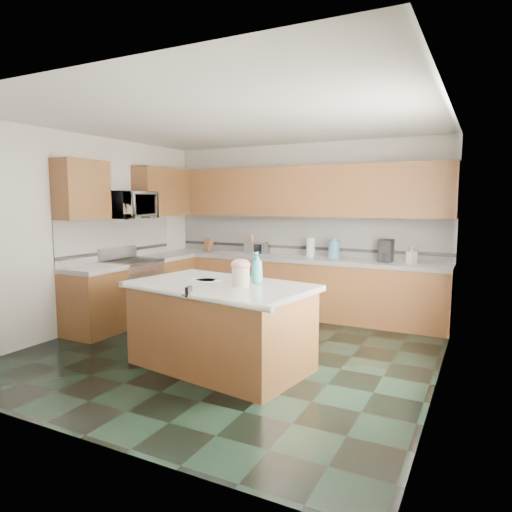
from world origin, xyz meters
The scene contains 52 objects.
floor centered at (0.00, 0.00, 0.00)m, with size 4.60×4.60×0.00m, color black.
ceiling centered at (0.00, 0.00, 2.70)m, with size 4.60×4.60×0.00m, color white.
wall_back centered at (0.00, 2.32, 1.35)m, with size 4.60×0.04×2.70m, color silver.
wall_front centered at (0.00, -2.32, 1.35)m, with size 4.60×0.04×2.70m, color silver.
wall_left centered at (-2.32, 0.00, 1.35)m, with size 0.04×4.60×2.70m, color silver.
wall_right centered at (2.32, 0.00, 1.35)m, with size 0.04×4.60×2.70m, color silver.
back_base_cab centered at (0.00, 2.00, 0.43)m, with size 4.60×0.60×0.86m, color black.
back_countertop centered at (0.00, 2.00, 0.89)m, with size 4.60×0.64×0.06m, color white.
back_upper_cab centered at (0.00, 2.13, 1.94)m, with size 4.60×0.33×0.78m, color black.
back_backsplash centered at (0.00, 2.29, 1.24)m, with size 4.60×0.02×0.63m, color silver.
back_accent_band centered at (0.00, 2.28, 1.04)m, with size 4.60×0.01×0.05m, color black.
left_base_cab_rear centered at (-2.00, 1.29, 0.43)m, with size 0.60×0.82×0.86m, color black.
left_counter_rear centered at (-2.00, 1.29, 0.89)m, with size 0.64×0.82×0.06m, color white.
left_base_cab_front centered at (-2.00, -0.24, 0.43)m, with size 0.60×0.72×0.86m, color black.
left_counter_front centered at (-2.00, -0.24, 0.89)m, with size 0.64×0.72×0.06m, color white.
left_backsplash centered at (-2.29, 0.55, 1.24)m, with size 0.02×2.30×0.63m, color silver.
left_accent_band centered at (-2.28, 0.55, 1.04)m, with size 0.01×2.30×0.05m, color black.
left_upper_cab_rear centered at (-2.13, 1.42, 1.94)m, with size 0.33×1.09×0.78m, color black.
left_upper_cab_front centered at (-2.13, -0.24, 1.94)m, with size 0.33×0.72×0.78m, color black.
range_body centered at (-2.00, 0.50, 0.44)m, with size 0.60×0.76×0.88m, color #B7B7BC.
range_oven_door centered at (-1.71, 0.50, 0.40)m, with size 0.02×0.68×0.55m, color black.
range_cooktop centered at (-2.00, 0.50, 0.90)m, with size 0.62×0.78×0.04m, color black.
range_handle centered at (-1.68, 0.50, 0.78)m, with size 0.02×0.02×0.66m, color #B7B7BC.
range_backguard centered at (-2.26, 0.50, 1.02)m, with size 0.06×0.76×0.18m, color #B7B7BC.
microwave centered at (-2.00, 0.50, 1.73)m, with size 0.73×0.50×0.41m, color #B7B7BC.
island_base centered at (0.16, -0.52, 0.43)m, with size 1.82×1.04×0.86m, color black.
island_top centered at (0.16, -0.52, 0.89)m, with size 1.92×1.14×0.06m, color white.
island_bullnose centered at (0.16, -1.09, 0.89)m, with size 0.06×0.06×1.92m, color white.
treat_jar centered at (0.43, -0.56, 1.02)m, with size 0.18×0.18×0.19m, color beige.
treat_jar_lid centered at (0.43, -0.56, 1.14)m, with size 0.20×0.20×0.13m, color pink.
treat_jar_knob centered at (0.43, -0.56, 1.19)m, with size 0.02×0.02×0.07m, color tan.
treat_jar_knob_end_l centered at (0.40, -0.56, 1.19)m, with size 0.03×0.03×0.03m, color tan.
treat_jar_knob_end_r centered at (0.47, -0.56, 1.19)m, with size 0.03×0.03×0.03m, color tan.
soap_bottle_island centered at (0.49, -0.29, 1.09)m, with size 0.13×0.13×0.33m, color #38A9AF.
paper_sheet_a centered at (-0.12, -0.42, 0.92)m, with size 0.27×0.20×0.00m, color white.
paper_sheet_b centered at (-0.05, -0.42, 0.92)m, with size 0.28×0.21×0.00m, color white.
clamp_body centered at (0.15, -1.07, 0.93)m, with size 0.03×0.11×0.10m, color black.
clamp_handle centered at (0.15, -1.13, 0.91)m, with size 0.02×0.02×0.08m, color black.
knife_block centered at (-1.65, 2.05, 1.03)m, with size 0.12×0.10×0.22m, color #472814.
utensil_crock centered at (-0.81, 2.08, 0.98)m, with size 0.10×0.10×0.13m, color black.
utensil_bundle centered at (-0.81, 2.08, 1.14)m, with size 0.06×0.06×0.19m, color #472814.
toaster_oven centered at (-0.72, 2.05, 1.02)m, with size 0.34×0.23×0.20m, color #B7B7BC.
toaster_oven_door centered at (-0.72, 1.94, 1.02)m, with size 0.30×0.01×0.16m, color black.
paper_towel centered at (0.22, 2.10, 1.07)m, with size 0.13×0.13×0.30m, color white.
paper_towel_base centered at (0.22, 2.10, 0.93)m, with size 0.20×0.20×0.01m, color #B7B7BC.
water_jug centered at (0.61, 2.06, 1.06)m, with size 0.17×0.17×0.28m, color teal.
water_jug_neck centered at (0.61, 2.06, 1.22)m, with size 0.08×0.08×0.04m, color teal.
coffee_maker centered at (1.38, 2.08, 1.08)m, with size 0.19×0.21×0.32m, color black.
coffee_carafe centered at (1.38, 2.03, 0.99)m, with size 0.13×0.13×0.13m, color black.
soap_bottle_back centered at (1.74, 2.05, 1.04)m, with size 0.11×0.11×0.25m, color white.
soap_back_cap centered at (1.74, 2.05, 1.18)m, with size 0.02×0.02×0.03m, color red.
window_light_proxy centered at (2.29, -0.20, 1.50)m, with size 0.02×1.40×1.10m, color white.
Camera 1 is at (2.68, -4.60, 1.79)m, focal length 32.00 mm.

